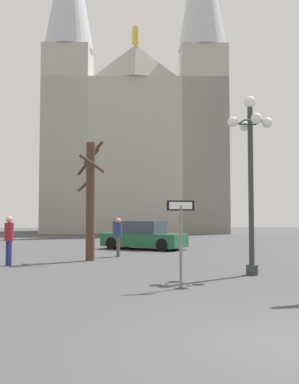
{
  "coord_description": "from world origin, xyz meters",
  "views": [
    {
      "loc": [
        -2.62,
        -5.78,
        1.77
      ],
      "look_at": [
        0.36,
        20.9,
        3.24
      ],
      "focal_mm": 40.59,
      "sensor_mm": 36.0,
      "label": 1
    }
  ],
  "objects_px": {
    "parked_car_near_green": "(143,236)",
    "pedestrian_standing": "(9,235)",
    "one_way_arrow_sign": "(181,231)",
    "cathedral": "(136,131)",
    "bare_tree": "(90,197)",
    "street_lamp": "(251,161)",
    "pedestrian_walking": "(118,233)"
  },
  "relations": [
    {
      "from": "parked_car_near_green",
      "to": "pedestrian_standing",
      "type": "distance_m",
      "value": 8.96
    },
    {
      "from": "parked_car_near_green",
      "to": "one_way_arrow_sign",
      "type": "bearing_deg",
      "value": -91.22
    },
    {
      "from": "cathedral",
      "to": "bare_tree",
      "type": "height_order",
      "value": "cathedral"
    },
    {
      "from": "one_way_arrow_sign",
      "to": "parked_car_near_green",
      "type": "xyz_separation_m",
      "value": [
        0.27,
        12.52,
        -0.7
      ]
    },
    {
      "from": "parked_car_near_green",
      "to": "bare_tree",
      "type": "bearing_deg",
      "value": -115.12
    },
    {
      "from": "cathedral",
      "to": "pedestrian_standing",
      "type": "bearing_deg",
      "value": -102.85
    },
    {
      "from": "street_lamp",
      "to": "pedestrian_walking",
      "type": "bearing_deg",
      "value": 120.74
    },
    {
      "from": "street_lamp",
      "to": "parked_car_near_green",
      "type": "height_order",
      "value": "street_lamp"
    },
    {
      "from": "cathedral",
      "to": "pedestrian_walking",
      "type": "distance_m",
      "value": 29.38
    },
    {
      "from": "bare_tree",
      "to": "parked_car_near_green",
      "type": "xyz_separation_m",
      "value": [
        2.63,
        5.62,
        -1.82
      ]
    },
    {
      "from": "pedestrian_standing",
      "to": "street_lamp",
      "type": "bearing_deg",
      "value": -22.86
    },
    {
      "from": "bare_tree",
      "to": "pedestrian_standing",
      "type": "distance_m",
      "value": 3.5
    },
    {
      "from": "parked_car_near_green",
      "to": "pedestrian_walking",
      "type": "distance_m",
      "value": 4.33
    },
    {
      "from": "street_lamp",
      "to": "bare_tree",
      "type": "distance_m",
      "value": 6.91
    },
    {
      "from": "one_way_arrow_sign",
      "to": "bare_tree",
      "type": "relative_size",
      "value": 0.44
    },
    {
      "from": "pedestrian_walking",
      "to": "parked_car_near_green",
      "type": "bearing_deg",
      "value": 70.25
    },
    {
      "from": "one_way_arrow_sign",
      "to": "parked_car_near_green",
      "type": "height_order",
      "value": "one_way_arrow_sign"
    },
    {
      "from": "street_lamp",
      "to": "bare_tree",
      "type": "height_order",
      "value": "street_lamp"
    },
    {
      "from": "pedestrian_walking",
      "to": "cathedral",
      "type": "bearing_deg",
      "value": 83.84
    },
    {
      "from": "one_way_arrow_sign",
      "to": "bare_tree",
      "type": "bearing_deg",
      "value": 108.91
    },
    {
      "from": "street_lamp",
      "to": "pedestrian_standing",
      "type": "bearing_deg",
      "value": 157.14
    },
    {
      "from": "cathedral",
      "to": "pedestrian_walking",
      "type": "bearing_deg",
      "value": -96.16
    },
    {
      "from": "cathedral",
      "to": "pedestrian_standing",
      "type": "height_order",
      "value": "cathedral"
    },
    {
      "from": "bare_tree",
      "to": "cathedral",
      "type": "bearing_deg",
      "value": 81.88
    },
    {
      "from": "bare_tree",
      "to": "pedestrian_standing",
      "type": "xyz_separation_m",
      "value": [
        -2.82,
        -1.49,
        -1.44
      ]
    },
    {
      "from": "bare_tree",
      "to": "pedestrian_walking",
      "type": "distance_m",
      "value": 2.45
    },
    {
      "from": "cathedral",
      "to": "pedestrian_standing",
      "type": "relative_size",
      "value": 19.67
    },
    {
      "from": "cathedral",
      "to": "pedestrian_standing",
      "type": "distance_m",
      "value": 32.83
    },
    {
      "from": "pedestrian_walking",
      "to": "pedestrian_standing",
      "type": "relative_size",
      "value": 0.95
    },
    {
      "from": "cathedral",
      "to": "parked_car_near_green",
      "type": "xyz_separation_m",
      "value": [
        -1.51,
        -23.4,
        -10.3
      ]
    },
    {
      "from": "street_lamp",
      "to": "pedestrian_standing",
      "type": "relative_size",
      "value": 3.08
    },
    {
      "from": "one_way_arrow_sign",
      "to": "pedestrian_walking",
      "type": "bearing_deg",
      "value": 98.03
    }
  ]
}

